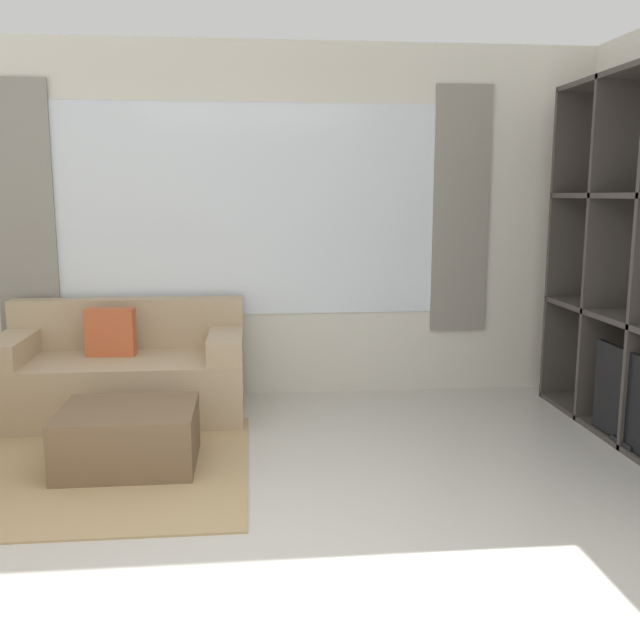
# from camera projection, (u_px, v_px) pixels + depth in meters

# --- Properties ---
(wall_back) EXTENTS (6.60, 0.11, 2.70)m
(wall_back) POSITION_uv_depth(u_px,v_px,m) (249.00, 223.00, 5.48)
(wall_back) COLOR silver
(wall_back) RESTS_ON ground_plane
(area_rug) EXTENTS (2.67, 1.74, 0.01)m
(area_rug) POSITION_uv_depth(u_px,v_px,m) (14.00, 472.00, 4.07)
(area_rug) COLOR tan
(area_rug) RESTS_ON ground_plane
(couch_main) EXTENTS (1.71, 0.86, 0.81)m
(couch_main) POSITION_uv_depth(u_px,v_px,m) (124.00, 374.00, 5.11)
(couch_main) COLOR tan
(couch_main) RESTS_ON ground_plane
(ottoman) EXTENTS (0.77, 0.64, 0.36)m
(ottoman) POSITION_uv_depth(u_px,v_px,m) (129.00, 437.00, 4.14)
(ottoman) COLOR brown
(ottoman) RESTS_ON ground_plane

